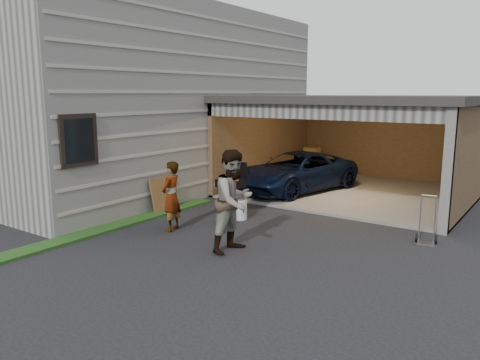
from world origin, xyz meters
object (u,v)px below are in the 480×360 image
object	(u,v)px
propane_tank	(240,210)
minivan	(296,174)
plywood_panel	(164,195)
hand_truck	(426,234)
woman	(171,196)
man	(234,201)
bbq_grill	(231,185)

from	to	relation	value
propane_tank	minivan	bearing A→B (deg)	96.73
minivan	plywood_panel	world-z (taller)	minivan
minivan	propane_tank	xyz separation A→B (m)	(0.41, -3.49, -0.34)
hand_truck	plywood_panel	bearing A→B (deg)	177.57
woman	man	distance (m)	1.94
minivan	man	size ratio (longest dim) A/B	2.13
minivan	propane_tank	bearing A→B (deg)	-70.49
bbq_grill	hand_truck	xyz separation A→B (m)	(4.37, 0.65, -0.61)
woman	propane_tank	world-z (taller)	woman
plywood_panel	woman	bearing A→B (deg)	-39.78
woman	bbq_grill	xyz separation A→B (m)	(0.43, 1.62, 0.04)
propane_tank	hand_truck	bearing A→B (deg)	8.99
bbq_grill	hand_truck	bearing A→B (deg)	8.45
woman	minivan	bearing A→B (deg)	164.20
plywood_panel	bbq_grill	bearing A→B (deg)	16.87
minivan	bbq_grill	xyz separation A→B (m)	(0.15, -3.49, 0.23)
man	bbq_grill	world-z (taller)	man
propane_tank	plywood_panel	bearing A→B (deg)	-165.25
bbq_grill	plywood_panel	distance (m)	1.85
plywood_panel	hand_truck	world-z (taller)	hand_truck
minivan	woman	world-z (taller)	woman
woman	propane_tank	xyz separation A→B (m)	(0.70, 1.62, -0.53)
propane_tank	hand_truck	size ratio (longest dim) A/B	0.47
man	propane_tank	size ratio (longest dim) A/B	4.16
man	minivan	bearing A→B (deg)	21.37
man	propane_tank	xyz separation A→B (m)	(-1.21, 1.91, -0.74)
man	bbq_grill	distance (m)	2.42
woman	propane_tank	bearing A→B (deg)	144.07
minivan	hand_truck	world-z (taller)	minivan
man	propane_tank	distance (m)	2.38
minivan	man	xyz separation A→B (m)	(1.62, -5.40, 0.40)
bbq_grill	propane_tank	world-z (taller)	bbq_grill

